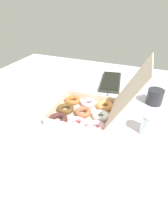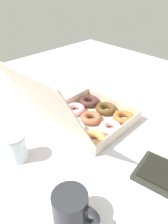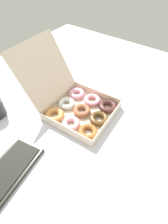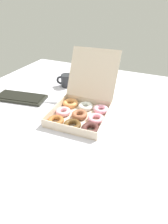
{
  "view_description": "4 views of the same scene",
  "coord_description": "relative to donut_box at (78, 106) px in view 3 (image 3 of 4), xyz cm",
  "views": [
    {
      "loc": [
        70.12,
        32.94,
        55.29
      ],
      "look_at": [
        -2.41,
        4.11,
        1.92
      ],
      "focal_mm": 28.0,
      "sensor_mm": 36.0,
      "label": 1
    },
    {
      "loc": [
        -55.66,
        59.17,
        55.59
      ],
      "look_at": [
        -0.46,
        5.83,
        5.05
      ],
      "focal_mm": 35.0,
      "sensor_mm": 36.0,
      "label": 2
    },
    {
      "loc": [
        -52.96,
        -34.7,
        67.4
      ],
      "look_at": [
        -3.87,
        0.96,
        3.59
      ],
      "focal_mm": 28.0,
      "sensor_mm": 36.0,
      "label": 3
    },
    {
      "loc": [
        33.62,
        -71.17,
        58.3
      ],
      "look_at": [
        0.55,
        3.44,
        4.47
      ],
      "focal_mm": 28.0,
      "sensor_mm": 36.0,
      "label": 4
    }
  ],
  "objects": [
    {
      "name": "glass_jar",
      "position": [
        2.9,
        31.49,
        1.4
      ],
      "size": [
        7.78,
        7.78,
        10.1
      ],
      "color": "silver",
      "rests_on": "ground_plane"
    },
    {
      "name": "keyboard",
      "position": [
        -46.01,
        1.23,
        -2.63
      ],
      "size": [
        36.13,
        19.43,
        2.2
      ],
      "color": "#27271F",
      "rests_on": "ground_plane"
    },
    {
      "name": "ground_plane",
      "position": [
        2.4,
        -6.0,
        -4.69
      ],
      "size": [
        180.0,
        180.0,
        2.0
      ],
      "primitive_type": "cube",
      "color": "silver"
    },
    {
      "name": "donut_box",
      "position": [
        0.0,
        0.0,
        0.0
      ],
      "size": [
        35.08,
        47.54,
        32.34
      ],
      "color": "beige",
      "rests_on": "ground_plane"
    }
  ]
}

